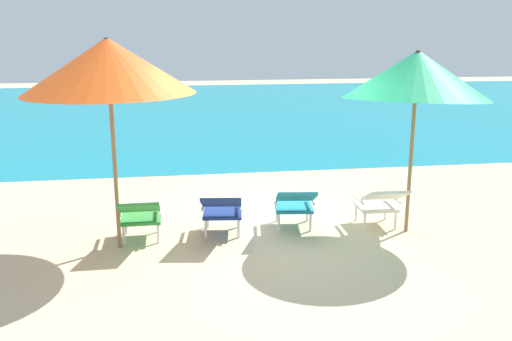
% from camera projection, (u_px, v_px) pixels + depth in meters
% --- Properties ---
extents(ground_plane, '(40.00, 40.00, 0.00)m').
position_uv_depth(ground_plane, '(231.00, 166.00, 11.41)').
color(ground_plane, '#CCB78E').
extents(ocean_band, '(40.00, 18.00, 0.01)m').
position_uv_depth(ocean_band, '(204.00, 110.00, 19.47)').
color(ocean_band, teal).
rests_on(ocean_band, ground_plane).
extents(lounge_chair_far_left, '(0.55, 0.88, 0.68)m').
position_uv_depth(lounge_chair_far_left, '(140.00, 214.00, 7.20)').
color(lounge_chair_far_left, '#338E3D').
rests_on(lounge_chair_far_left, ground_plane).
extents(lounge_chair_near_left, '(0.64, 0.94, 0.68)m').
position_uv_depth(lounge_chair_near_left, '(222.00, 208.00, 7.41)').
color(lounge_chair_near_left, navy).
rests_on(lounge_chair_near_left, ground_plane).
extents(lounge_chair_near_right, '(0.64, 0.94, 0.68)m').
position_uv_depth(lounge_chair_near_right, '(295.00, 203.00, 7.66)').
color(lounge_chair_near_right, teal).
rests_on(lounge_chair_near_right, ground_plane).
extents(lounge_chair_far_right, '(0.57, 0.89, 0.68)m').
position_uv_depth(lounge_chair_far_right, '(380.00, 202.00, 7.71)').
color(lounge_chair_far_right, silver).
rests_on(lounge_chair_far_right, ground_plane).
extents(beach_umbrella_left, '(2.65, 2.64, 2.64)m').
position_uv_depth(beach_umbrella_left, '(108.00, 66.00, 6.59)').
color(beach_umbrella_left, olive).
rests_on(beach_umbrella_left, ground_plane).
extents(beach_umbrella_right, '(2.60, 2.61, 2.54)m').
position_uv_depth(beach_umbrella_right, '(417.00, 75.00, 7.21)').
color(beach_umbrella_right, olive).
rests_on(beach_umbrella_right, ground_plane).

